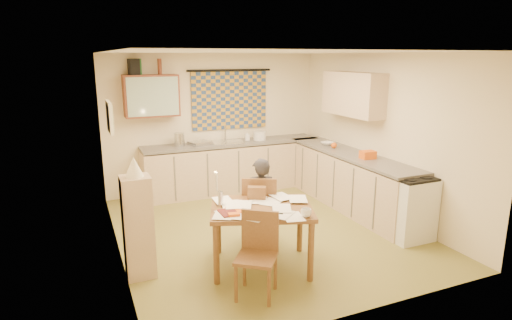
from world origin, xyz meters
name	(u,v)px	position (x,y,z in m)	size (l,w,h in m)	color
floor	(264,230)	(0.00, 0.00, -0.01)	(4.00, 4.50, 0.02)	olive
ceiling	(265,51)	(0.00, 0.00, 2.51)	(4.00, 4.50, 0.02)	white
wall_back	(214,123)	(0.00, 2.26, 1.25)	(4.00, 0.02, 2.50)	beige
wall_front	(367,191)	(0.00, -2.26, 1.25)	(4.00, 0.02, 2.50)	beige
wall_left	(112,159)	(-2.01, 0.00, 1.25)	(0.02, 4.50, 2.50)	beige
wall_right	(381,135)	(2.01, 0.00, 1.25)	(0.02, 4.50, 2.50)	beige
window_blind	(230,101)	(0.30, 2.22, 1.65)	(1.45, 0.03, 1.05)	navy
curtain_rod	(230,70)	(0.30, 2.20, 2.20)	(0.04, 0.04, 1.60)	black
wall_cabinet	(151,96)	(-1.15, 2.08, 1.80)	(0.90, 0.34, 0.70)	brown
wall_cabinet_glass	(153,97)	(-1.15, 1.91, 1.80)	(0.84, 0.02, 0.64)	#99B2A5
upper_cabinet_right	(353,94)	(1.83, 0.55, 1.85)	(0.34, 1.30, 0.70)	tan
framed_print	(109,117)	(-1.97, 0.40, 1.70)	(0.04, 0.50, 0.40)	#EDE7CA
print_canvas	(112,117)	(-1.95, 0.40, 1.70)	(0.01, 0.42, 0.32)	white
counter_back	(233,167)	(0.25, 1.95, 0.45)	(3.30, 0.62, 0.92)	tan
counter_right	(349,180)	(1.70, 0.35, 0.45)	(0.62, 2.95, 0.92)	tan
stove	(408,207)	(1.70, -1.02, 0.44)	(0.57, 0.57, 0.88)	white
sink	(228,145)	(0.16, 1.95, 0.88)	(0.55, 0.45, 0.10)	silver
tap	(225,133)	(0.17, 2.13, 1.06)	(0.03, 0.03, 0.28)	silver
dish_rack	(200,143)	(-0.37, 1.95, 0.95)	(0.35, 0.30, 0.06)	silver
kettle	(179,140)	(-0.73, 1.95, 1.04)	(0.18, 0.18, 0.24)	silver
mixing_bowl	(260,136)	(0.79, 1.95, 1.00)	(0.24, 0.24, 0.16)	white
soap_bottle	(247,136)	(0.55, 2.00, 1.01)	(0.09, 0.09, 0.17)	white
bowl	(327,143)	(1.70, 1.04, 0.95)	(0.26, 0.26, 0.05)	white
orange_bag	(368,155)	(1.70, -0.09, 0.98)	(0.22, 0.16, 0.12)	orange
fruit_orange	(334,145)	(1.65, 0.76, 0.97)	(0.10, 0.10, 0.10)	orange
speaker	(134,67)	(-1.41, 2.08, 2.28)	(0.16, 0.20, 0.26)	black
bottle_green	(139,67)	(-1.32, 2.08, 2.28)	(0.07, 0.07, 0.26)	#195926
bottle_brown	(160,67)	(-0.99, 2.08, 2.28)	(0.07, 0.07, 0.26)	brown
dining_table	(261,236)	(-0.48, -0.99, 0.38)	(1.39, 1.22, 0.75)	brown
chair_far	(260,224)	(-0.26, -0.44, 0.30)	(0.59, 0.59, 0.97)	brown
chair_near	(257,271)	(-0.79, -1.55, 0.27)	(0.56, 0.56, 0.88)	brown
person	(260,203)	(-0.27, -0.48, 0.60)	(0.49, 0.38, 1.20)	black
shelf_stand	(138,227)	(-1.84, -0.66, 0.59)	(0.32, 0.30, 1.18)	tan
lampshade	(134,167)	(-1.84, -0.66, 1.29)	(0.20, 0.20, 0.22)	#EDE7CA
letter_rack	(257,193)	(-0.43, -0.73, 0.83)	(0.22, 0.10, 0.16)	brown
mug	(306,213)	(-0.17, -1.47, 0.80)	(0.13, 0.13, 0.09)	white
magazine	(220,214)	(-1.01, -1.06, 0.76)	(0.19, 0.25, 0.02)	maroon
book	(225,209)	(-0.91, -0.93, 0.76)	(0.28, 0.32, 0.02)	orange
orange_box	(234,215)	(-0.89, -1.16, 0.77)	(0.12, 0.08, 0.04)	orange
eyeglasses	(277,214)	(-0.43, -1.30, 0.76)	(0.13, 0.04, 0.02)	black
candle_holder	(221,199)	(-0.91, -0.79, 0.84)	(0.06, 0.06, 0.18)	silver
candle	(217,182)	(-0.94, -0.74, 1.04)	(0.02, 0.02, 0.22)	white
candle_flame	(215,172)	(-0.96, -0.77, 1.16)	(0.02, 0.02, 0.02)	#FFCC66
papers	(254,207)	(-0.58, -1.00, 0.76)	(1.31, 1.12, 0.03)	white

